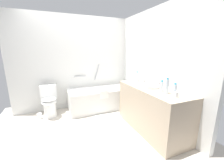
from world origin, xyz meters
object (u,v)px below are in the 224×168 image
at_px(sink_faucet, 159,85).
at_px(drinking_glass_1, 176,94).
at_px(toilet, 49,102).
at_px(water_bottle_1, 162,86).
at_px(water_bottle_2, 137,76).
at_px(soap_dish, 168,91).
at_px(bath_mat, 108,117).
at_px(water_bottle_3, 175,90).
at_px(drinking_glass_0, 138,80).
at_px(toilet_paper_roll, 40,116).
at_px(bathtub, 100,98).
at_px(drinking_glass_2, 144,82).
at_px(water_bottle_0, 167,86).
at_px(sink_basin, 151,86).

height_order(sink_faucet, drinking_glass_1, sink_faucet).
distance_m(toilet, water_bottle_1, 2.57).
height_order(water_bottle_2, drinking_glass_1, water_bottle_2).
height_order(soap_dish, bath_mat, soap_dish).
bearing_deg(drinking_glass_1, sink_faucet, 73.51).
bearing_deg(drinking_glass_1, water_bottle_2, 86.25).
bearing_deg(water_bottle_3, drinking_glass_0, 91.38).
bearing_deg(toilet_paper_roll, bathtub, 1.48).
xyz_separation_m(water_bottle_3, drinking_glass_2, (0.01, 0.82, -0.04)).
height_order(bathtub, drinking_glass_2, bathtub).
bearing_deg(water_bottle_3, water_bottle_0, 111.79).
bearing_deg(water_bottle_0, drinking_glass_2, 85.59).
relative_size(water_bottle_2, drinking_glass_1, 2.67).
bearing_deg(sink_faucet, water_bottle_1, -121.76).
xyz_separation_m(water_bottle_2, drinking_glass_0, (-0.07, -0.14, -0.06)).
xyz_separation_m(water_bottle_2, water_bottle_3, (-0.05, -1.16, -0.01)).
bearing_deg(sink_faucet, water_bottle_2, 98.79).
bearing_deg(water_bottle_3, bath_mat, 114.58).
distance_m(drinking_glass_0, bath_mat, 1.13).
bearing_deg(bath_mat, sink_faucet, -46.69).
bearing_deg(drinking_glass_2, water_bottle_2, 83.31).
xyz_separation_m(toilet, water_bottle_3, (1.88, -1.93, 0.60)).
height_order(water_bottle_2, bath_mat, water_bottle_2).
bearing_deg(sink_basin, water_bottle_1, -83.98).
height_order(sink_faucet, drinking_glass_2, drinking_glass_2).
distance_m(drinking_glass_2, bath_mat, 1.21).
relative_size(water_bottle_1, water_bottle_2, 0.87).
distance_m(water_bottle_3, drinking_glass_0, 1.02).
height_order(water_bottle_0, toilet_paper_roll, water_bottle_0).
bearing_deg(bath_mat, drinking_glass_1, -67.69).
relative_size(sink_basin, toilet_paper_roll, 2.45).
height_order(water_bottle_1, water_bottle_3, water_bottle_3).
relative_size(drinking_glass_1, drinking_glass_2, 0.83).
bearing_deg(water_bottle_0, sink_faucet, 65.20).
distance_m(sink_faucet, drinking_glass_2, 0.32).
xyz_separation_m(toilet, sink_faucet, (2.02, -1.40, 0.54)).
distance_m(bathtub, toilet, 1.28).
relative_size(sink_basin, water_bottle_0, 1.21).
relative_size(toilet, bath_mat, 1.13).
xyz_separation_m(drinking_glass_0, drinking_glass_2, (0.03, -0.19, 0.00)).
bearing_deg(bath_mat, water_bottle_0, -65.15).
bearing_deg(water_bottle_3, sink_basin, 94.80).
bearing_deg(water_bottle_2, drinking_glass_2, -96.69).
bearing_deg(soap_dish, sink_basin, 104.57).
bearing_deg(toilet, water_bottle_0, 45.02).
xyz_separation_m(toilet, water_bottle_1, (1.86, -1.66, 0.59)).
height_order(water_bottle_2, water_bottle_3, water_bottle_2).
xyz_separation_m(water_bottle_0, water_bottle_1, (0.03, 0.15, -0.04)).
height_order(water_bottle_3, drinking_glass_2, water_bottle_3).
relative_size(sink_basin, water_bottle_1, 1.65).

